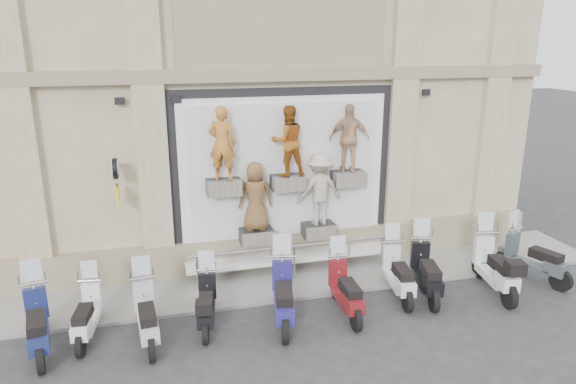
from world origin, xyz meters
name	(u,v)px	position (x,y,z in m)	size (l,w,h in m)	color
ground	(321,323)	(0.00, 0.00, 0.00)	(90.00, 90.00, 0.00)	#2B2B2D
sidewalk	(293,278)	(0.00, 2.10, 0.04)	(16.00, 2.20, 0.08)	gray
building	(249,27)	(0.00, 7.00, 6.00)	(14.00, 8.60, 12.00)	beige
shop_vitrine	(290,178)	(0.09, 2.74, 2.40)	(5.60, 0.83, 4.30)	black
guard_rail	(294,263)	(0.00, 2.00, 0.47)	(5.06, 0.10, 0.93)	#9EA0A5
clock_sign_bracket	(116,175)	(-3.90, 2.47, 2.80)	(0.10, 0.80, 1.02)	black
scooter_a	(36,313)	(-5.39, 0.41, 0.80)	(0.57, 1.96, 1.60)	#161F4F
scooter_b	(86,306)	(-4.57, 0.66, 0.70)	(0.50, 1.72, 1.39)	white
scooter_c	(146,306)	(-3.44, 0.24, 0.76)	(0.55, 1.88, 1.53)	#A2ABB0
scooter_d	(206,294)	(-2.27, 0.49, 0.71)	(0.51, 1.75, 1.42)	black
scooter_e	(283,285)	(-0.73, 0.23, 0.84)	(0.61, 2.08, 1.69)	navy
scooter_f	(346,281)	(0.63, 0.23, 0.77)	(0.55, 1.89, 1.54)	#5F1014
scooter_g	(399,265)	(2.06, 0.64, 0.77)	(0.56, 1.91, 1.55)	silver
scooter_h	(427,262)	(2.69, 0.51, 0.82)	(0.59, 2.01, 1.63)	black
scooter_i	(496,258)	(4.30, 0.27, 0.85)	(0.61, 2.10, 1.71)	silver
scooter_j	(535,249)	(5.60, 0.55, 0.80)	(0.57, 1.96, 1.59)	#323A3D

